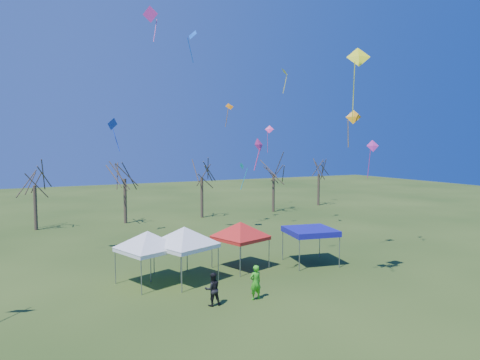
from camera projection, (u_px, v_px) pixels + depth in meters
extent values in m
plane|color=#254114|center=(262.00, 290.00, 23.84)|extent=(140.00, 140.00, 0.00)
cylinder|color=#3D2D21|center=(35.00, 208.00, 40.70)|extent=(0.32, 0.32, 4.28)
cylinder|color=#3D2D21|center=(125.00, 201.00, 44.24)|extent=(0.32, 0.32, 4.64)
cylinder|color=#3D2D21|center=(202.00, 198.00, 47.74)|extent=(0.32, 0.32, 4.49)
cylinder|color=#3D2D21|center=(273.00, 193.00, 51.91)|extent=(0.32, 0.32, 4.47)
cylinder|color=#3D2D21|center=(319.00, 190.00, 57.54)|extent=(0.32, 0.32, 4.23)
cylinder|color=gray|center=(141.00, 277.00, 23.05)|extent=(0.06, 0.06, 1.93)
cylinder|color=gray|center=(115.00, 268.00, 24.91)|extent=(0.06, 0.06, 1.93)
cylinder|color=gray|center=(181.00, 267.00, 24.99)|extent=(0.06, 0.06, 1.93)
cylinder|color=gray|center=(154.00, 259.00, 26.85)|extent=(0.06, 0.06, 1.93)
cube|color=white|center=(148.00, 249.00, 24.86)|extent=(3.68, 3.68, 0.23)
pyramid|color=white|center=(147.00, 231.00, 24.78)|extent=(3.86, 3.86, 0.96)
cylinder|color=gray|center=(182.00, 275.00, 23.41)|extent=(0.06, 0.06, 2.02)
cylinder|color=gray|center=(151.00, 265.00, 25.31)|extent=(0.06, 0.06, 2.02)
cylinder|color=gray|center=(218.00, 264.00, 25.51)|extent=(0.06, 0.06, 2.02)
cylinder|color=gray|center=(187.00, 256.00, 27.40)|extent=(0.06, 0.06, 2.02)
cube|color=white|center=(184.00, 246.00, 25.32)|extent=(3.92, 3.92, 0.24)
pyramid|color=white|center=(184.00, 227.00, 25.22)|extent=(4.01, 4.01, 1.01)
cylinder|color=gray|center=(240.00, 261.00, 26.26)|extent=(0.06, 0.06, 1.90)
cylinder|color=gray|center=(212.00, 254.00, 28.16)|extent=(0.06, 0.06, 1.90)
cylinder|color=gray|center=(269.00, 254.00, 28.11)|extent=(0.06, 0.06, 1.90)
cylinder|color=gray|center=(241.00, 247.00, 30.01)|extent=(0.06, 0.06, 1.90)
cube|color=red|center=(240.00, 238.00, 28.05)|extent=(3.58, 3.58, 0.23)
pyramid|color=red|center=(240.00, 222.00, 27.96)|extent=(3.85, 3.85, 0.95)
cylinder|color=gray|center=(299.00, 255.00, 27.41)|extent=(0.06, 0.06, 2.05)
cylinder|color=gray|center=(283.00, 245.00, 30.16)|extent=(0.06, 0.06, 2.05)
cylinder|color=gray|center=(339.00, 252.00, 28.20)|extent=(0.06, 0.06, 2.05)
cylinder|color=gray|center=(320.00, 243.00, 30.95)|extent=(0.06, 0.06, 2.05)
cube|color=#100E94|center=(310.00, 232.00, 29.09)|extent=(3.60, 3.60, 0.25)
cube|color=#100E94|center=(310.00, 229.00, 29.07)|extent=(3.60, 3.60, 0.12)
imported|color=green|center=(255.00, 282.00, 22.39)|extent=(0.70, 0.48, 1.83)
imported|color=black|center=(213.00, 289.00, 21.53)|extent=(0.89, 0.73, 1.69)
cone|color=blue|center=(192.00, 34.00, 35.03)|extent=(0.95, 1.19, 0.89)
cube|color=blue|center=(190.00, 50.00, 35.33)|extent=(0.59, 0.22, 1.97)
cone|color=#FE388F|center=(269.00, 129.00, 50.78)|extent=(1.17, 1.08, 0.99)
cube|color=#FE388F|center=(268.00, 142.00, 50.95)|extent=(0.31, 0.38, 2.56)
cone|color=yellow|center=(285.00, 72.00, 32.15)|extent=(0.82, 0.93, 0.64)
cube|color=yellow|center=(285.00, 84.00, 32.08)|extent=(0.32, 0.19, 1.45)
cone|color=#F43688|center=(259.00, 145.00, 24.76)|extent=(0.87, 0.60, 0.82)
cube|color=#F43688|center=(257.00, 159.00, 24.67)|extent=(0.23, 0.41, 1.30)
cone|color=#F1FF1A|center=(359.00, 56.00, 23.04)|extent=(1.46, 1.28, 1.18)
cube|color=#F1FF1A|center=(353.00, 93.00, 23.23)|extent=(0.30, 0.44, 3.26)
cone|color=orange|center=(353.00, 117.00, 23.89)|extent=(0.87, 0.88, 0.83)
cube|color=orange|center=(348.00, 134.00, 24.06)|extent=(0.44, 0.43, 1.51)
cone|color=#E132AB|center=(373.00, 146.00, 32.40)|extent=(1.00, 0.67, 0.94)
cube|color=#E132AB|center=(369.00, 164.00, 32.50)|extent=(0.27, 0.54, 2.25)
cone|color=#D12E96|center=(151.00, 14.00, 34.36)|extent=(1.22, 1.05, 1.32)
cube|color=#D12E96|center=(155.00, 31.00, 34.39)|extent=(0.52, 0.64, 1.96)
cone|color=#163CEC|center=(112.00, 124.00, 36.91)|extent=(1.23, 1.05, 1.10)
cube|color=#163CEC|center=(116.00, 139.00, 37.36)|extent=(0.49, 0.72, 2.11)
cone|color=#0C99B6|center=(242.00, 166.00, 43.31)|extent=(0.33, 0.80, 0.77)
cube|color=#0C99B6|center=(244.00, 179.00, 43.06)|extent=(0.86, 0.08, 2.19)
cone|color=orange|center=(230.00, 106.00, 41.09)|extent=(0.89, 0.62, 0.73)
cube|color=orange|center=(227.00, 117.00, 41.04)|extent=(0.05, 0.63, 1.74)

